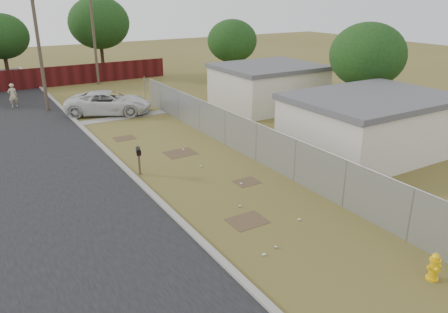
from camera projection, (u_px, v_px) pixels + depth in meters
ground at (202, 173)px, 20.74m from camera, size 120.00×120.00×0.00m
street at (24, 149)px, 23.90m from camera, size 15.10×60.00×0.12m
chainlink_fence at (245, 140)px, 22.80m from camera, size 0.10×27.06×2.02m
privacy_fence at (2, 81)px, 37.53m from camera, size 30.00×0.12×1.80m
utility_poles at (33, 39)px, 33.86m from camera, size 12.60×8.24×9.00m
houses at (314, 103)px, 27.41m from camera, size 9.30×17.24×3.10m
horizon_trees at (82, 34)px, 38.38m from camera, size 33.32×31.94×7.78m
fire_hydrant at (434, 267)px, 12.87m from camera, size 0.48×0.48×0.92m
mailbox at (139, 154)px, 20.19m from camera, size 0.33×0.58×1.32m
pickup_truck at (109, 103)px, 30.59m from camera, size 6.39×5.04×1.61m
pedestrian at (13, 95)px, 32.37m from camera, size 0.72×0.54×1.79m
scattered_litter at (238, 197)px, 18.17m from camera, size 2.63×10.64×0.07m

